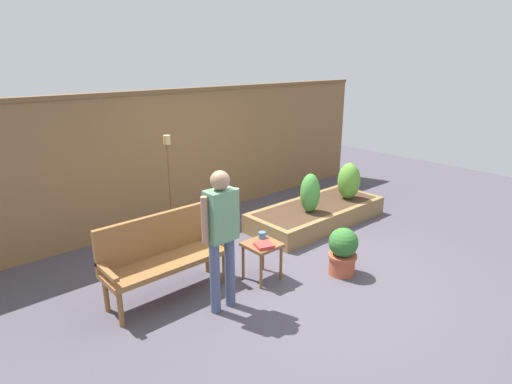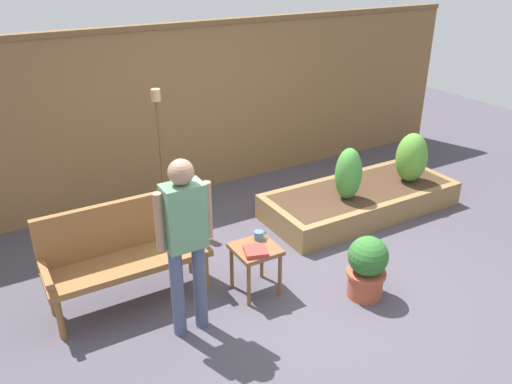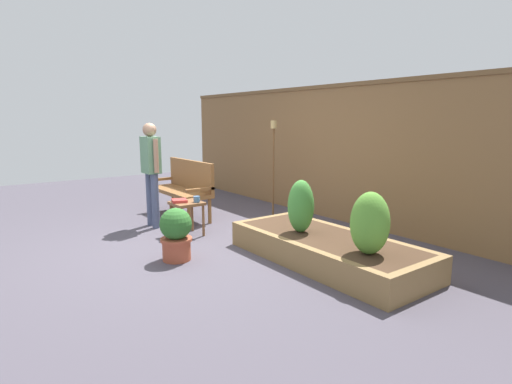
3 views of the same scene
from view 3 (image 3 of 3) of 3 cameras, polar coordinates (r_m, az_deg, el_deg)
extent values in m
plane|color=#47424C|center=(5.46, -9.23, -7.21)|extent=(14.00, 14.00, 0.00)
cube|color=brown|center=(6.83, 10.35, 5.20)|extent=(8.40, 0.10, 2.10)
cube|color=brown|center=(6.82, 10.64, 14.27)|extent=(8.40, 0.14, 0.06)
cylinder|color=brown|center=(6.45, -6.46, -2.62)|extent=(0.06, 0.06, 0.40)
cylinder|color=brown|center=(6.29, -9.30, -3.03)|extent=(0.06, 0.06, 0.40)
cylinder|color=brown|center=(7.60, -11.45, -0.82)|extent=(0.06, 0.06, 0.40)
cylinder|color=brown|center=(7.46, -13.95, -1.13)|extent=(0.06, 0.06, 0.40)
cube|color=brown|center=(6.90, -10.54, 0.05)|extent=(1.44, 0.48, 0.06)
cube|color=brown|center=(6.95, -9.05, 2.42)|extent=(1.44, 0.06, 0.48)
cube|color=brown|center=(7.50, -12.89, 1.76)|extent=(0.06, 0.48, 0.04)
cube|color=brown|center=(6.27, -7.81, 0.33)|extent=(0.06, 0.48, 0.04)
cylinder|color=brown|center=(5.76, -7.33, -3.98)|extent=(0.04, 0.04, 0.44)
cylinder|color=brown|center=(5.62, -10.27, -4.43)|extent=(0.04, 0.04, 0.44)
cylinder|color=brown|center=(6.05, -8.86, -3.35)|extent=(0.04, 0.04, 0.44)
cylinder|color=brown|center=(5.91, -11.70, -3.76)|extent=(0.04, 0.04, 0.44)
cube|color=brown|center=(5.78, -9.61, -1.56)|extent=(0.40, 0.40, 0.04)
cylinder|color=teal|center=(5.73, -8.24, -0.99)|extent=(0.09, 0.09, 0.08)
torus|color=teal|center=(5.69, -8.00, -1.07)|extent=(0.06, 0.01, 0.06)
cube|color=#B2332D|center=(5.77, -10.60, -1.20)|extent=(0.25, 0.25, 0.04)
cylinder|color=#A84C33|center=(4.88, -10.97, -7.96)|extent=(0.32, 0.32, 0.23)
cylinder|color=#A84C33|center=(4.85, -11.02, -6.48)|extent=(0.36, 0.36, 0.04)
sphere|color=#2D6628|center=(4.80, -11.10, -4.38)|extent=(0.37, 0.37, 0.37)
cube|color=olive|center=(4.49, 5.71, -8.98)|extent=(2.40, 0.09, 0.30)
cube|color=olive|center=(5.12, 13.35, -6.80)|extent=(2.40, 0.09, 0.30)
cube|color=olive|center=(5.61, 1.24, -5.01)|extent=(0.09, 0.82, 0.30)
cube|color=olive|center=(4.13, 21.66, -11.39)|extent=(0.09, 0.82, 0.30)
cube|color=#422D1E|center=(4.79, 9.79, -7.84)|extent=(2.22, 0.82, 0.30)
cylinder|color=brown|center=(4.88, 6.19, -5.21)|extent=(0.04, 0.04, 0.06)
ellipsoid|color=#428938|center=(4.81, 6.25, -1.98)|extent=(0.31, 0.31, 0.62)
cylinder|color=brown|center=(4.24, 15.37, -7.90)|extent=(0.04, 0.04, 0.06)
ellipsoid|color=#569333|center=(4.16, 15.55, -4.20)|extent=(0.38, 0.38, 0.62)
cylinder|color=brown|center=(6.86, 2.42, 2.69)|extent=(0.03, 0.03, 1.46)
cylinder|color=tan|center=(6.80, 2.47, 9.36)|extent=(0.10, 0.10, 0.13)
cylinder|color=#475170|center=(6.29, -13.82, -1.23)|extent=(0.11, 0.11, 0.82)
cylinder|color=#475170|center=(6.47, -14.51, -0.95)|extent=(0.11, 0.11, 0.82)
cube|color=#5B8966|center=(6.28, -14.44, 5.00)|extent=(0.32, 0.20, 0.54)
cylinder|color=#9E755B|center=(6.10, -13.72, 4.89)|extent=(0.07, 0.07, 0.49)
cylinder|color=#9E755B|center=(6.47, -15.11, 5.11)|extent=(0.07, 0.07, 0.49)
sphere|color=#9E755B|center=(6.26, -14.59, 8.37)|extent=(0.20, 0.20, 0.20)
camera|label=1|loc=(8.28, -43.89, 14.41)|focal=29.35mm
camera|label=2|loc=(7.27, -46.01, 17.90)|focal=36.30mm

